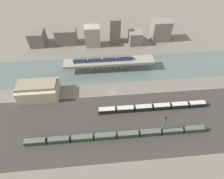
{
  "coord_description": "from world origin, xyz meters",
  "views": [
    {
      "loc": [
        -6.58,
        -75.23,
        84.37
      ],
      "look_at": [
        0.0,
        -0.42,
        3.07
      ],
      "focal_mm": 28.0,
      "sensor_mm": 36.0,
      "label": 1
    }
  ],
  "objects_px": {
    "train_on_bridge": "(104,59)",
    "warehouse_building": "(39,90)",
    "train_yard_near": "(119,135)",
    "signal_tower": "(163,125)",
    "train_yard_mid": "(155,107)"
  },
  "relations": [
    {
      "from": "train_on_bridge",
      "to": "warehouse_building",
      "type": "relative_size",
      "value": 1.81
    },
    {
      "from": "warehouse_building",
      "to": "train_yard_near",
      "type": "bearing_deg",
      "value": -35.4
    },
    {
      "from": "train_yard_near",
      "to": "train_yard_mid",
      "type": "xyz_separation_m",
      "value": [
        22.78,
        16.13,
        0.07
      ]
    },
    {
      "from": "train_on_bridge",
      "to": "train_yard_mid",
      "type": "xyz_separation_m",
      "value": [
        27.77,
        -38.69,
        -7.62
      ]
    },
    {
      "from": "train_on_bridge",
      "to": "train_yard_mid",
      "type": "bearing_deg",
      "value": -54.33
    },
    {
      "from": "train_on_bridge",
      "to": "train_yard_mid",
      "type": "distance_m",
      "value": 48.23
    },
    {
      "from": "train_yard_mid",
      "to": "signal_tower",
      "type": "relative_size",
      "value": 4.63
    },
    {
      "from": "train_yard_mid",
      "to": "warehouse_building",
      "type": "height_order",
      "value": "warehouse_building"
    },
    {
      "from": "signal_tower",
      "to": "train_yard_mid",
      "type": "bearing_deg",
      "value": 86.9
    },
    {
      "from": "train_yard_near",
      "to": "signal_tower",
      "type": "distance_m",
      "value": 22.64
    },
    {
      "from": "train_on_bridge",
      "to": "signal_tower",
      "type": "bearing_deg",
      "value": -63.57
    },
    {
      "from": "train_yard_mid",
      "to": "warehouse_building",
      "type": "xyz_separation_m",
      "value": [
        -69.33,
        16.96,
        3.29
      ]
    },
    {
      "from": "train_yard_mid",
      "to": "signal_tower",
      "type": "xyz_separation_m",
      "value": [
        -0.84,
        -15.49,
        5.5
      ]
    },
    {
      "from": "train_yard_near",
      "to": "train_yard_mid",
      "type": "bearing_deg",
      "value": 35.3
    },
    {
      "from": "train_on_bridge",
      "to": "warehouse_building",
      "type": "distance_m",
      "value": 47.1
    }
  ]
}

